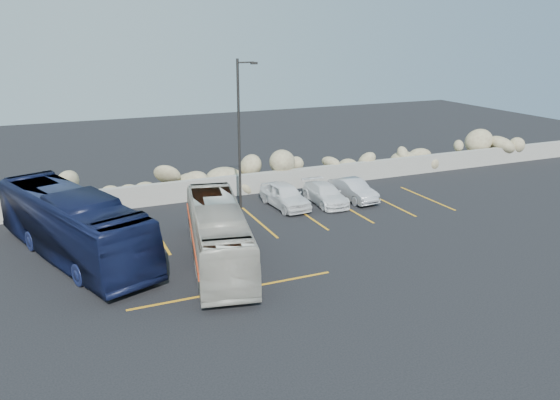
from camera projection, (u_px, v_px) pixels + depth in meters
name	position (u px, v px, depth m)	size (l,w,h in m)	color
ground	(261.00, 287.00, 20.76)	(90.00, 90.00, 0.00)	black
seawall	(185.00, 191.00, 31.10)	(60.00, 0.40, 1.20)	gray
riprap_pile	(179.00, 174.00, 31.95)	(54.00, 2.80, 2.60)	tan
parking_lines	(307.00, 225.00, 27.39)	(18.16, 9.36, 0.01)	orange
lamppost	(240.00, 131.00, 28.78)	(1.14, 0.18, 8.00)	#2B2826
vintage_bus	(218.00, 234.00, 22.70)	(2.09, 8.95, 2.49)	beige
tour_coach	(73.00, 225.00, 23.13)	(2.48, 10.61, 2.96)	#111738
car_a	(285.00, 195.00, 30.06)	(1.58, 3.93, 1.34)	white
car_b	(353.00, 190.00, 31.36)	(1.26, 3.61, 1.19)	#BABABF
car_c	(325.00, 194.00, 30.68)	(1.55, 3.82, 1.11)	white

